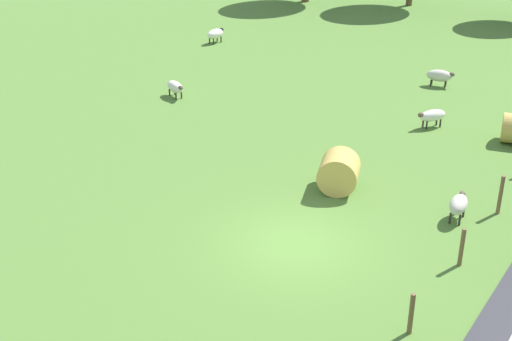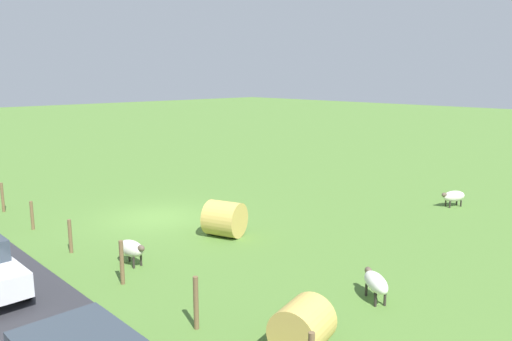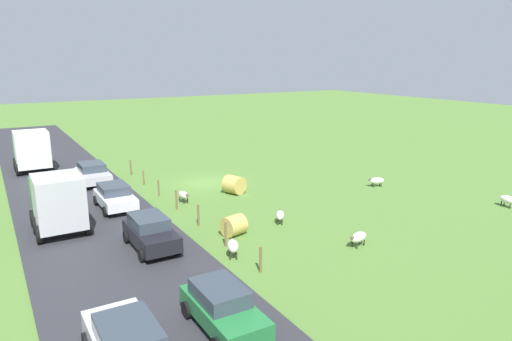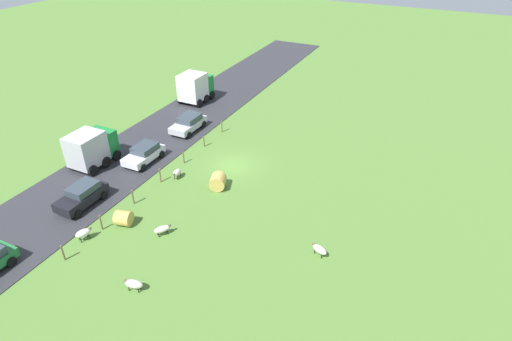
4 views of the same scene
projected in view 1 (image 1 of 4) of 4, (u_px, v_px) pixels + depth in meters
The scene contains 10 objects.
ground_plane at pixel (296, 244), 20.27m from camera, with size 160.00×160.00×0.00m, color #517A33.
sheep_0 at pixel (432, 116), 27.87m from camera, with size 1.03×1.21×0.73m.
sheep_1 at pixel (215, 34), 38.75m from camera, with size 0.61×1.26×0.77m.
sheep_2 at pixel (458, 204), 21.28m from camera, with size 0.64×1.18×0.79m.
sheep_3 at pixel (440, 76), 32.30m from camera, with size 1.30×0.76×0.76m.
sheep_4 at pixel (175, 87), 31.00m from camera, with size 1.25×0.88×0.71m.
hay_bale_1 at pixel (339, 172), 23.02m from camera, with size 1.28×1.28×1.27m, color tan.
fence_post_1 at pixel (411, 314), 16.48m from camera, with size 0.12×0.12×1.10m, color brown.
fence_post_2 at pixel (462, 247), 19.05m from camera, with size 0.12×0.12×1.13m, color brown.
fence_post_3 at pixel (501, 195), 21.60m from camera, with size 0.12×0.12×1.27m, color brown.
Camera 1 is at (8.69, -15.04, 10.72)m, focal length 50.08 mm.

